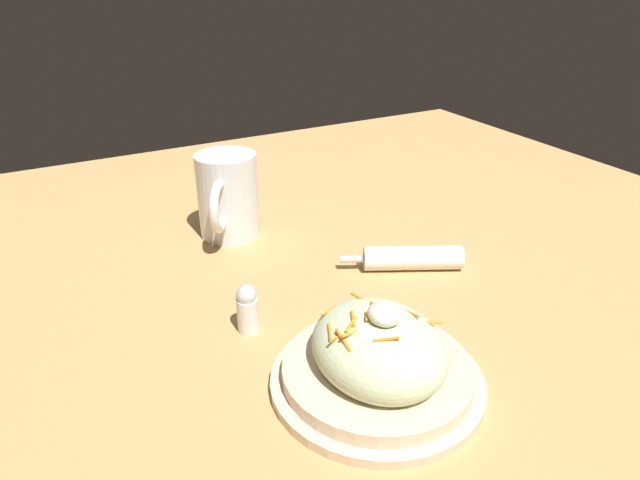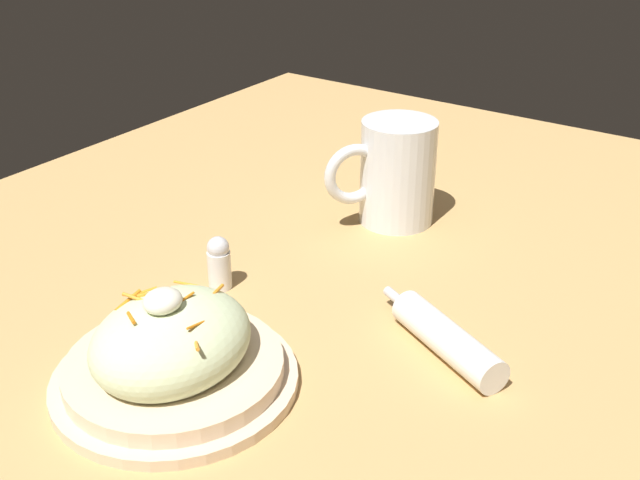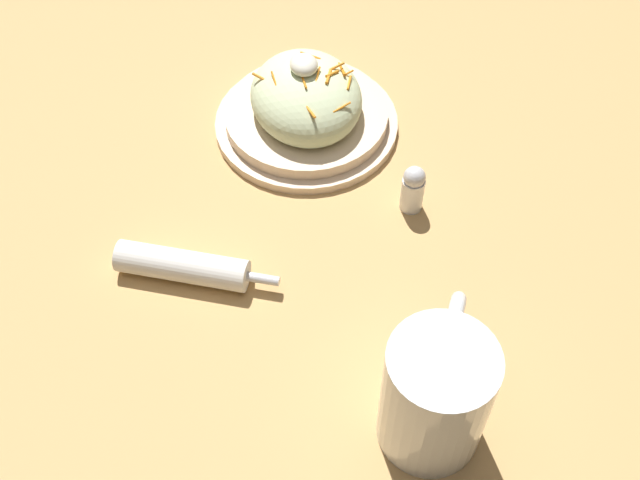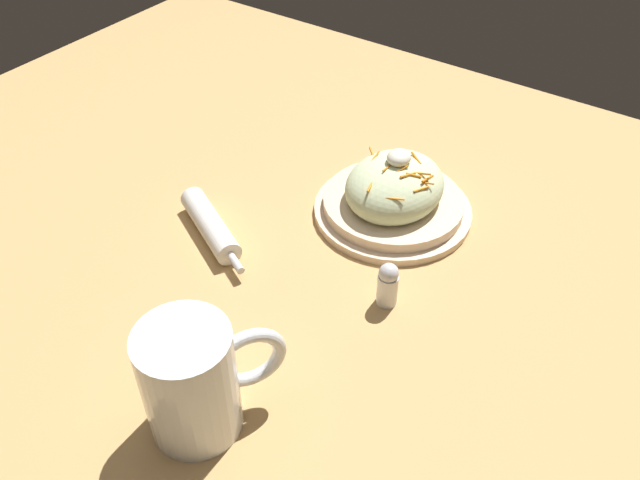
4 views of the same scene
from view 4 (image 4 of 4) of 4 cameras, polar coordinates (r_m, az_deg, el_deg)
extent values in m
plane|color=tan|center=(0.92, -8.86, -1.89)|extent=(1.43, 1.43, 0.00)
cylinder|color=beige|center=(1.00, 6.23, 2.56)|extent=(0.23, 0.23, 0.01)
cylinder|color=beige|center=(0.99, 6.29, 3.20)|extent=(0.21, 0.21, 0.02)
ellipsoid|color=beige|center=(0.97, 6.42, 4.60)|extent=(0.16, 0.14, 0.08)
cylinder|color=orange|center=(0.93, 8.03, 5.51)|extent=(0.02, 0.02, 0.01)
cylinder|color=orange|center=(0.90, 6.45, 3.53)|extent=(0.01, 0.03, 0.00)
cylinder|color=orange|center=(0.94, 8.56, 5.67)|extent=(0.01, 0.03, 0.01)
cylinder|color=orange|center=(0.93, 7.01, 6.03)|extent=(0.02, 0.01, 0.01)
cylinder|color=orange|center=(0.92, 8.67, 4.33)|extent=(0.02, 0.01, 0.00)
cylinder|color=orange|center=(0.99, 4.52, 7.36)|extent=(0.02, 0.02, 0.01)
cylinder|color=orange|center=(0.97, 4.74, 7.13)|extent=(0.02, 0.00, 0.01)
cylinder|color=orange|center=(0.93, 9.05, 4.84)|extent=(0.01, 0.02, 0.00)
cylinder|color=orange|center=(0.94, 5.76, 6.18)|extent=(0.02, 0.00, 0.00)
cylinder|color=orange|center=(0.94, 9.20, 5.21)|extent=(0.03, 0.00, 0.01)
cylinder|color=orange|center=(0.92, 4.33, 4.60)|extent=(0.02, 0.01, 0.00)
cylinder|color=orange|center=(0.97, 8.24, 6.96)|extent=(0.02, 0.02, 0.01)
cylinder|color=orange|center=(0.93, 7.54, 5.54)|extent=(0.02, 0.01, 0.01)
ellipsoid|color=white|center=(0.95, 6.79, 7.03)|extent=(0.04, 0.03, 0.02)
cylinder|color=white|center=(0.70, -11.10, -11.88)|extent=(0.10, 0.10, 0.14)
cylinder|color=#B76B14|center=(0.72, -10.86, -12.96)|extent=(0.09, 0.09, 0.09)
cylinder|color=white|center=(0.68, -11.42, -10.38)|extent=(0.09, 0.09, 0.01)
torus|color=white|center=(0.71, -6.05, -10.03)|extent=(0.08, 0.06, 0.08)
cylinder|color=white|center=(0.96, -9.40, 1.31)|extent=(0.10, 0.15, 0.04)
cylinder|color=silver|center=(0.89, -7.28, -1.99)|extent=(0.03, 0.04, 0.01)
cylinder|color=white|center=(0.85, 5.79, -4.23)|extent=(0.03, 0.03, 0.05)
sphere|color=silver|center=(0.83, 5.92, -2.83)|extent=(0.03, 0.03, 0.03)
camera|label=1|loc=(1.11, 34.21, 24.72)|focal=31.85mm
camera|label=2|loc=(1.38, -1.39, 34.70)|focal=44.25mm
camera|label=3|loc=(0.54, -71.57, 29.00)|focal=44.69mm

